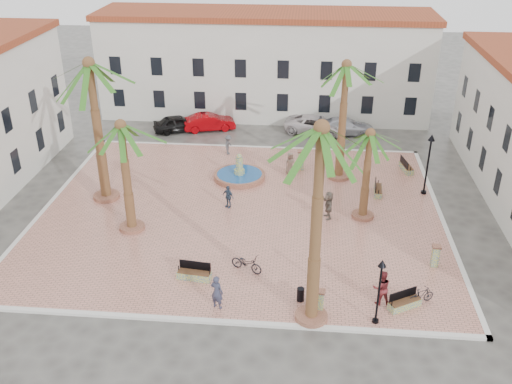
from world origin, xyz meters
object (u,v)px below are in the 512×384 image
(fountain, at_px, (239,175))
(bollard_e, at_px, (435,256))
(bollard_se, at_px, (320,301))
(litter_bin, at_px, (301,294))
(cyclist_a, at_px, (217,292))
(bench_ne, at_px, (406,167))
(pedestrian_fountain_b, at_px, (228,196))
(palm_nw, at_px, (91,79))
(cyclist_b, at_px, (382,288))
(bicycle_b, at_px, (421,296))
(car_silver, at_px, (346,126))
(pedestrian_fountain_a, at_px, (290,163))
(palm_ne, at_px, (346,78))
(bicycle_a, at_px, (247,263))
(car_red, at_px, (209,122))
(lamppost_s, at_px, (380,281))
(pedestrian_north, at_px, (228,145))
(palm_s, at_px, (321,150))
(lamppost_e, at_px, (429,154))
(pedestrian_east, at_px, (328,205))
(car_white, at_px, (316,125))
(bench_se, at_px, (404,303))
(bollard_n, at_px, (301,160))
(palm_e, at_px, (369,144))
(bench_e, at_px, (378,190))
(palm_sw, at_px, (122,138))
(car_black, at_px, (178,123))
(bench_s, at_px, (194,274))

(fountain, height_order, bollard_e, fountain)
(bollard_se, xyz_separation_m, litter_bin, (-0.96, 0.82, -0.30))
(bollard_se, bearing_deg, cyclist_a, -178.83)
(bench_ne, xyz_separation_m, pedestrian_fountain_b, (-12.61, -6.86, 0.51))
(bollard_e, bearing_deg, palm_nw, 163.22)
(cyclist_a, bearing_deg, litter_bin, -144.65)
(fountain, xyz_separation_m, bollard_e, (12.15, -10.20, 0.42))
(cyclist_b, distance_m, pedestrian_fountain_b, 13.02)
(palm_nw, bearing_deg, cyclist_a, -49.59)
(fountain, bearing_deg, bollard_se, -68.82)
(bicycle_b, relative_size, car_silver, 0.30)
(bench_ne, relative_size, litter_bin, 2.55)
(fountain, bearing_deg, pedestrian_fountain_a, 17.35)
(palm_ne, bearing_deg, bicycle_a, -113.86)
(car_red, bearing_deg, lamppost_s, -170.89)
(palm_nw, distance_m, pedestrian_north, 13.38)
(palm_s, bearing_deg, lamppost_s, 0.00)
(lamppost_e, bearing_deg, cyclist_a, -132.34)
(pedestrian_east, bearing_deg, cyclist_a, -42.37)
(palm_nw, height_order, car_white, palm_nw)
(litter_bin, relative_size, pedestrian_east, 0.40)
(bench_se, relative_size, bollard_n, 1.15)
(pedestrian_north, bearing_deg, bicycle_a, -157.90)
(cyclist_b, bearing_deg, litter_bin, -6.74)
(palm_e, xyz_separation_m, bench_se, (1.39, -9.11, -4.77))
(car_silver, bearing_deg, bench_se, -178.11)
(bench_e, distance_m, car_silver, 11.74)
(palm_e, height_order, car_red, palm_e)
(palm_sw, height_order, cyclist_b, palm_sw)
(bicycle_a, distance_m, car_silver, 22.62)
(cyclist_b, bearing_deg, car_black, -65.52)
(bench_e, relative_size, lamppost_e, 0.39)
(palm_nw, distance_m, bollard_n, 16.27)
(cyclist_a, distance_m, pedestrian_fountain_b, 10.50)
(bench_e, xyz_separation_m, cyclist_b, (-1.08, -12.25, 0.70))
(palm_nw, distance_m, bench_ne, 23.46)
(bench_ne, relative_size, cyclist_a, 1.01)
(litter_bin, relative_size, car_black, 0.17)
(car_white, bearing_deg, car_black, 105.05)
(palm_ne, distance_m, cyclist_a, 18.27)
(pedestrian_east, bearing_deg, palm_e, 87.26)
(palm_s, height_order, pedestrian_north, palm_s)
(bench_se, bearing_deg, pedestrian_fountain_b, 106.35)
(palm_s, height_order, car_red, palm_s)
(litter_bin, bearing_deg, lamppost_s, -20.16)
(bench_s, height_order, car_black, car_black)
(litter_bin, xyz_separation_m, car_silver, (3.45, 24.03, 0.19))
(bicycle_b, height_order, pedestrian_east, pedestrian_east)
(palm_ne, height_order, car_black, palm_ne)
(cyclist_b, height_order, car_silver, cyclist_b)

